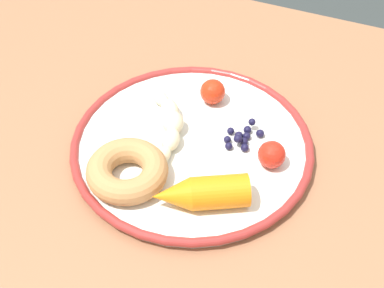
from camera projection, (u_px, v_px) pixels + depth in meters
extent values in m
cube|color=#966544|center=(159.00, 168.00, 0.77)|extent=(1.10, 0.86, 0.03)
cube|color=#9A6541|center=(49.00, 105.00, 1.40)|extent=(0.05, 0.05, 0.70)
cylinder|color=silver|center=(192.00, 147.00, 0.76)|extent=(0.32, 0.32, 0.01)
torus|color=#9F2D2A|center=(192.00, 144.00, 0.76)|extent=(0.33, 0.33, 0.01)
ellipsoid|color=beige|center=(161.00, 157.00, 0.73)|extent=(0.02, 0.04, 0.02)
ellipsoid|color=beige|center=(171.00, 140.00, 0.75)|extent=(0.03, 0.04, 0.02)
ellipsoid|color=beige|center=(173.00, 123.00, 0.77)|extent=(0.04, 0.05, 0.03)
ellipsoid|color=beige|center=(170.00, 109.00, 0.79)|extent=(0.04, 0.04, 0.02)
ellipsoid|color=beige|center=(160.00, 98.00, 0.81)|extent=(0.04, 0.04, 0.02)
cylinder|color=orange|center=(220.00, 192.00, 0.68)|extent=(0.08, 0.07, 0.04)
cone|color=orange|center=(171.00, 195.00, 0.67)|extent=(0.06, 0.06, 0.04)
torus|color=tan|center=(127.00, 171.00, 0.70)|extent=(0.14, 0.14, 0.03)
sphere|color=#191638|center=(247.00, 130.00, 0.77)|extent=(0.01, 0.01, 0.01)
sphere|color=#191638|center=(239.00, 136.00, 0.76)|extent=(0.01, 0.01, 0.01)
sphere|color=#191638|center=(247.00, 136.00, 0.76)|extent=(0.01, 0.01, 0.01)
sphere|color=#191638|center=(244.00, 142.00, 0.76)|extent=(0.01, 0.01, 0.01)
sphere|color=#191638|center=(227.00, 140.00, 0.76)|extent=(0.01, 0.01, 0.01)
sphere|color=#191638|center=(245.00, 148.00, 0.75)|extent=(0.01, 0.01, 0.01)
sphere|color=#191638|center=(231.00, 131.00, 0.77)|extent=(0.01, 0.01, 0.01)
sphere|color=#191638|center=(260.00, 134.00, 0.77)|extent=(0.01, 0.01, 0.01)
sphere|color=#191638|center=(229.00, 146.00, 0.75)|extent=(0.01, 0.01, 0.01)
sphere|color=#191638|center=(252.00, 122.00, 0.77)|extent=(0.01, 0.01, 0.01)
sphere|color=#191638|center=(238.00, 139.00, 0.75)|extent=(0.01, 0.01, 0.01)
sphere|color=red|center=(272.00, 155.00, 0.72)|extent=(0.04, 0.04, 0.04)
sphere|color=red|center=(213.00, 92.00, 0.81)|extent=(0.04, 0.04, 0.04)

